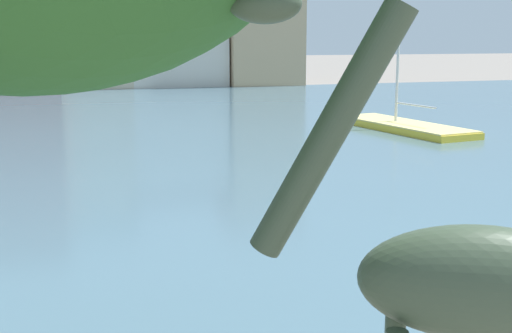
{
  "coord_description": "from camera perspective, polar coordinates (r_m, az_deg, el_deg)",
  "views": [
    {
      "loc": [
        -4.34,
        -1.29,
        4.51
      ],
      "look_at": [
        -0.62,
        10.18,
        2.2
      ],
      "focal_mm": 47.94,
      "sensor_mm": 36.0,
      "label": 1
    }
  ],
  "objects": [
    {
      "name": "harbor_water",
      "position": [
        31.56,
        -9.9,
        2.83
      ],
      "size": [
        77.3,
        46.97,
        0.39
      ],
      "primitive_type": "cube",
      "color": "#476675",
      "rests_on": "ground"
    },
    {
      "name": "giraffe_statue",
      "position": [
        5.49,
        16.39,
        -10.15
      ],
      "size": [
        2.72,
        1.76,
        5.06
      ],
      "color": "#3D4C38",
      "rests_on": "ground"
    },
    {
      "name": "sailboat_yellow",
      "position": [
        31.72,
        11.32,
        3.16
      ],
      "size": [
        3.27,
        8.96,
        7.63
      ],
      "color": "gold",
      "rests_on": "ground"
    },
    {
      "name": "townhouse_wide_warehouse",
      "position": [
        56.64,
        -19.6,
        12.62
      ],
      "size": [
        6.24,
        6.73,
        13.68
      ],
      "color": "#8E5142",
      "rests_on": "ground"
    },
    {
      "name": "townhouse_end_terrace",
      "position": [
        57.89,
        -14.05,
        12.08
      ],
      "size": [
        6.57,
        7.13,
        12.11
      ],
      "color": "#C6B293",
      "rests_on": "ground"
    },
    {
      "name": "townhouse_corner_house",
      "position": [
        58.45,
        -7.11,
        11.25
      ],
      "size": [
        8.5,
        6.44,
        9.97
      ],
      "color": "beige",
      "rests_on": "ground"
    },
    {
      "name": "townhouse_tall_gabled",
      "position": [
        59.96,
        0.14,
        12.63
      ],
      "size": [
        6.43,
        6.94,
        12.71
      ],
      "color": "tan",
      "rests_on": "ground"
    }
  ]
}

